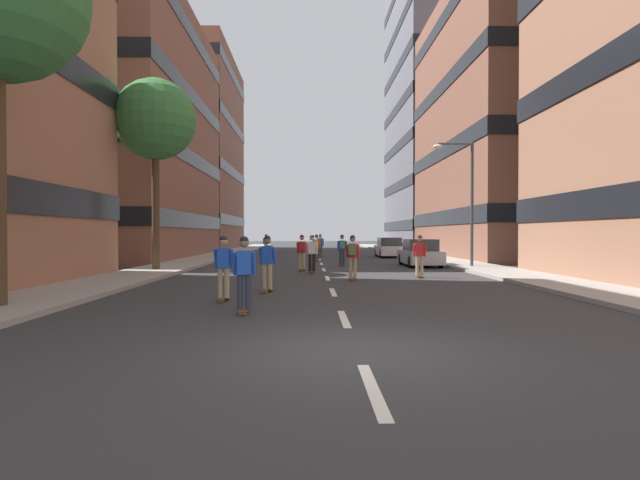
{
  "coord_description": "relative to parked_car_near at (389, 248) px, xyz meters",
  "views": [
    {
      "loc": [
        -0.75,
        -8.02,
        1.84
      ],
      "look_at": [
        0.0,
        27.02,
        1.39
      ],
      "focal_mm": 28.84,
      "sensor_mm": 36.0,
      "label": 1
    }
  ],
  "objects": [
    {
      "name": "sidewalk_left",
      "position": [
        -13.55,
        1.18,
        -0.63
      ],
      "size": [
        2.84,
        80.27,
        0.14
      ],
      "primitive_type": "cube",
      "color": "#9E9991",
      "rests_on": "ground_plane"
    },
    {
      "name": "parked_car_near",
      "position": [
        0.0,
        0.0,
        0.0
      ],
      "size": [
        1.82,
        4.4,
        1.52
      ],
      "color": "silver",
      "rests_on": "ground_plane"
    },
    {
      "name": "streetlamp_right",
      "position": [
        1.97,
        -12.92,
        3.44
      ],
      "size": [
        2.13,
        0.3,
        6.5
      ],
      "color": "#3F3F44",
      "rests_on": "sidewalk_right"
    },
    {
      "name": "building_left_far",
      "position": [
        -22.34,
        20.22,
        10.49
      ],
      "size": [
        14.85,
        18.68,
        22.2
      ],
      "color": "brown",
      "rests_on": "ground_plane"
    },
    {
      "name": "building_right_far",
      "position": [
        11.41,
        20.22,
        17.58
      ],
      "size": [
        14.85,
        19.16,
        36.37
      ],
      "color": "slate",
      "rests_on": "ground_plane"
    },
    {
      "name": "parked_car_mid",
      "position": [
        0.0,
        -11.1,
        0.0
      ],
      "size": [
        1.82,
        4.4,
        1.52
      ],
      "color": "#B2B7BF",
      "rests_on": "ground_plane"
    },
    {
      "name": "skater_10",
      "position": [
        -5.35,
        -0.15,
        0.32
      ],
      "size": [
        0.54,
        0.9,
        1.78
      ],
      "color": "brown",
      "rests_on": "ground_plane"
    },
    {
      "name": "ground_plane",
      "position": [
        -5.47,
        -2.47,
        -0.7
      ],
      "size": [
        175.13,
        175.13,
        0.0
      ],
      "primitive_type": "plane",
      "color": "#333335"
    },
    {
      "name": "skater_8",
      "position": [
        -8.55,
        -25.67,
        0.29
      ],
      "size": [
        0.54,
        0.91,
        1.78
      ],
      "color": "brown",
      "rests_on": "ground_plane"
    },
    {
      "name": "sidewalk_right",
      "position": [
        2.62,
        1.18,
        -0.63
      ],
      "size": [
        2.84,
        80.27,
        0.14
      ],
      "primitive_type": "cube",
      "color": "#9E9991",
      "rests_on": "ground_plane"
    },
    {
      "name": "skater_0",
      "position": [
        -7.53,
        -23.57,
        0.29
      ],
      "size": [
        0.57,
        0.92,
        1.78
      ],
      "color": "brown",
      "rests_on": "ground_plane"
    },
    {
      "name": "skater_4",
      "position": [
        -10.18,
        7.7,
        0.32
      ],
      "size": [
        0.56,
        0.92,
        1.78
      ],
      "color": "brown",
      "rests_on": "ground_plane"
    },
    {
      "name": "skater_2",
      "position": [
        -7.72,
        -27.82,
        0.29
      ],
      "size": [
        0.54,
        0.91,
        1.78
      ],
      "color": "brown",
      "rests_on": "ground_plane"
    },
    {
      "name": "skater_9",
      "position": [
        -6.08,
        -15.95,
        0.29
      ],
      "size": [
        0.54,
        0.91,
        1.78
      ],
      "color": "brown",
      "rests_on": "ground_plane"
    },
    {
      "name": "building_right_mid",
      "position": [
        11.41,
        -0.3,
        9.49
      ],
      "size": [
        14.85,
        20.4,
        20.2
      ],
      "color": "brown",
      "rests_on": "ground_plane"
    },
    {
      "name": "skater_11",
      "position": [
        -4.35,
        -10.85,
        0.32
      ],
      "size": [
        0.54,
        0.91,
        1.78
      ],
      "color": "brown",
      "rests_on": "ground_plane"
    },
    {
      "name": "skater_1",
      "position": [
        -6.57,
        -14.55,
        0.32
      ],
      "size": [
        0.56,
        0.92,
        1.78
      ],
      "color": "brown",
      "rests_on": "ground_plane"
    },
    {
      "name": "skater_3",
      "position": [
        -4.5,
        -19.53,
        0.32
      ],
      "size": [
        0.56,
        0.92,
        1.78
      ],
      "color": "brown",
      "rests_on": "ground_plane"
    },
    {
      "name": "lane_markings",
      "position": [
        -5.47,
        -1.16,
        -0.7
      ],
      "size": [
        0.16,
        67.2,
        0.01
      ],
      "color": "silver",
      "rests_on": "ground_plane"
    },
    {
      "name": "skater_5",
      "position": [
        -1.61,
        -18.38,
        0.29
      ],
      "size": [
        0.56,
        0.92,
        1.78
      ],
      "color": "brown",
      "rests_on": "ground_plane"
    },
    {
      "name": "street_tree_near",
      "position": [
        -13.55,
        -14.96,
        6.53
      ],
      "size": [
        3.85,
        3.85,
        9.07
      ],
      "color": "#4C3823",
      "rests_on": "sidewalk_left"
    },
    {
      "name": "skater_7",
      "position": [
        -5.16,
        7.88,
        0.29
      ],
      "size": [
        0.54,
        0.91,
        1.78
      ],
      "color": "brown",
      "rests_on": "ground_plane"
    },
    {
      "name": "building_left_mid",
      "position": [
        -22.34,
        -0.3,
        8.71
      ],
      "size": [
        14.85,
        21.63,
        18.65
      ],
      "color": "brown",
      "rests_on": "ground_plane"
    },
    {
      "name": "skater_6",
      "position": [
        -5.72,
        -5.28,
        0.32
      ],
      "size": [
        0.56,
        0.92,
        1.78
      ],
      "color": "brown",
      "rests_on": "ground_plane"
    }
  ]
}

